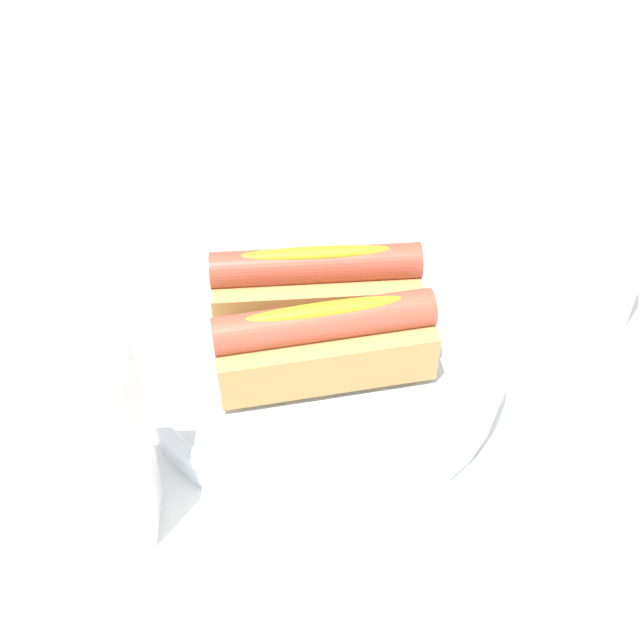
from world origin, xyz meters
TOP-DOWN VIEW (x-y plane):
  - ground_plane at (0.00, 0.00)m, footprint 2.40×2.40m
  - serving_bowl at (-0.01, 0.01)m, footprint 0.27×0.27m
  - hotdog_front at (-0.02, -0.02)m, footprint 0.16×0.08m
  - hotdog_back at (-0.01, 0.04)m, footprint 0.15×0.06m
  - water_glass at (-0.23, 0.02)m, footprint 0.07×0.07m
  - napkin_box at (0.18, 0.09)m, footprint 0.12×0.07m

SIDE VIEW (x-z plane):
  - ground_plane at x=0.00m, z-range 0.00..0.00m
  - serving_bowl at x=-0.01m, z-range 0.00..0.03m
  - water_glass at x=-0.23m, z-range 0.00..0.09m
  - hotdog_front at x=-0.02m, z-range 0.03..0.09m
  - hotdog_back at x=-0.01m, z-range 0.03..0.09m
  - napkin_box at x=0.18m, z-range 0.00..0.15m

